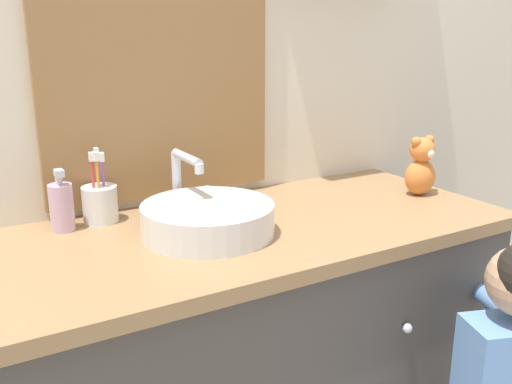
# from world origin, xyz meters

# --- Properties ---
(wall_back) EXTENTS (3.20, 0.18, 2.50)m
(wall_back) POSITION_xyz_m (0.03, 0.62, 1.28)
(wall_back) COLOR beige
(wall_back) RESTS_ON ground_plane
(vanity_counter) EXTENTS (1.42, 0.58, 0.80)m
(vanity_counter) POSITION_xyz_m (0.00, 0.31, 0.40)
(vanity_counter) COLOR #4C4742
(vanity_counter) RESTS_ON ground_plane
(sink_basin) EXTENTS (0.31, 0.37, 0.17)m
(sink_basin) POSITION_xyz_m (-0.07, 0.31, 0.84)
(sink_basin) COLOR silver
(sink_basin) RESTS_ON vanity_counter
(toothbrush_holder) EXTENTS (0.09, 0.09, 0.19)m
(toothbrush_holder) POSITION_xyz_m (-0.26, 0.53, 0.85)
(toothbrush_holder) COLOR silver
(toothbrush_holder) RESTS_ON vanity_counter
(soap_dispenser) EXTENTS (0.06, 0.06, 0.15)m
(soap_dispenser) POSITION_xyz_m (-0.36, 0.51, 0.86)
(soap_dispenser) COLOR #CCA3BC
(soap_dispenser) RESTS_ON vanity_counter
(teddy_bear) EXTENTS (0.09, 0.08, 0.17)m
(teddy_bear) POSITION_xyz_m (0.61, 0.29, 0.88)
(teddy_bear) COLOR orange
(teddy_bear) RESTS_ON vanity_counter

